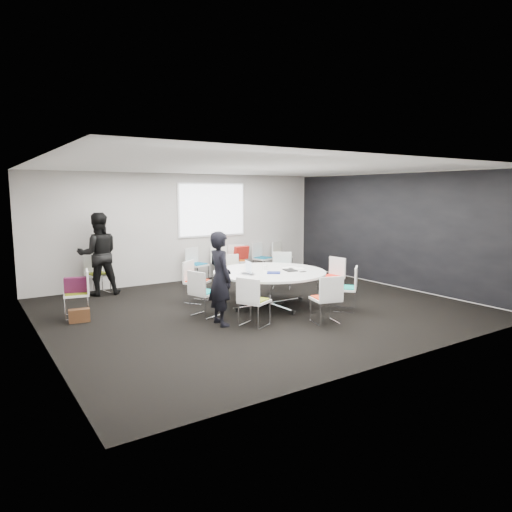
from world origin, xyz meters
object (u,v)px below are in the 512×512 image
chair_ring_g (326,308)px  chair_spare_left (78,303)px  chair_back_d (263,264)px  person_back (98,254)px  chair_back_c (237,267)px  cup (265,268)px  chair_ring_b (281,278)px  brown_bag (79,316)px  chair_ring_c (233,282)px  maroon_bag (76,285)px  chair_back_b (221,269)px  chair_ring_e (204,302)px  chair_back_e (282,263)px  chair_ring_d (197,290)px  chair_ring_h (345,297)px  chair_person_back (98,282)px  person_main (220,278)px  chair_ring_f (254,311)px  chair_back_a (197,271)px  conference_table (269,280)px  chair_ring_a (331,285)px  laptop (249,273)px

chair_ring_g → chair_spare_left: 4.60m
chair_back_d → person_back: 4.65m
chair_back_c → cup: size_ratio=9.78×
chair_ring_b → brown_bag: size_ratio=2.44×
chair_ring_c → maroon_bag: size_ratio=2.20×
cup → chair_back_b: bearing=79.3°
maroon_bag → chair_ring_e: bearing=-31.5°
chair_ring_b → chair_spare_left: (-4.68, 0.06, 0.00)m
chair_ring_c → chair_back_e: 3.13m
chair_ring_d → chair_ring_h: same height
chair_person_back → person_main: (1.17, -3.75, 0.55)m
chair_ring_f → chair_back_a: size_ratio=1.00×
chair_ring_c → person_back: person_back is taller
chair_back_e → chair_ring_f: bearing=27.6°
chair_ring_b → chair_ring_c: (-1.22, 0.23, 0.00)m
conference_table → chair_spare_left: (-3.49, 1.27, -0.27)m
chair_ring_g → chair_ring_h: bearing=40.9°
chair_back_c → chair_ring_f: bearing=84.6°
chair_ring_a → chair_back_a: (-1.72, 3.25, 0.00)m
chair_back_d → cup: size_ratio=9.78×
chair_ring_c → chair_ring_e: size_ratio=1.00×
chair_ring_f → brown_bag: chair_ring_f is taller
chair_ring_f → chair_back_d: 5.14m
chair_ring_b → chair_spare_left: same height
chair_spare_left → chair_ring_b: bearing=-79.6°
chair_back_a → chair_back_b: same height
chair_ring_c → chair_person_back: bearing=-25.3°
maroon_bag → laptop: bearing=-24.3°
person_back → cup: person_back is taller
chair_ring_f → chair_spare_left: bearing=-158.5°
chair_ring_a → chair_ring_g: bearing=129.0°
chair_back_c → chair_ring_h: bearing=111.0°
chair_back_d → chair_ring_d: bearing=14.6°
chair_back_c → maroon_bag: (-4.62, -1.88, 0.34)m
chair_back_b → cup: chair_back_b is taller
chair_ring_a → chair_person_back: 5.34m
chair_back_b → person_main: size_ratio=0.53×
chair_ring_c → chair_person_back: same height
chair_ring_b → chair_back_e: bearing=-86.4°
cup → person_back: bearing=133.7°
chair_ring_e → maroon_bag: chair_ring_e is taller
chair_ring_e → chair_back_d: 4.64m
laptop → brown_bag: laptop is taller
chair_ring_a → maroon_bag: 5.30m
chair_ring_b → chair_ring_h: same height
chair_ring_h → chair_back_b: same height
chair_back_b → laptop: chair_back_b is taller
chair_ring_e → chair_person_back: same height
chair_ring_b → chair_ring_e: size_ratio=1.00×
chair_ring_h → person_main: person_main is taller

